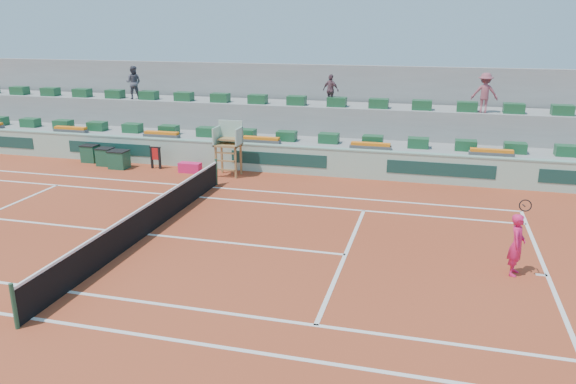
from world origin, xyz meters
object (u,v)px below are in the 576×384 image
tennis_player (517,244)px  drink_cooler_a (119,159)px  player_bag (190,168)px  umpire_chair (229,141)px

tennis_player → drink_cooler_a: bearing=155.6°
player_bag → tennis_player: bearing=-30.5°
drink_cooler_a → tennis_player: (16.37, -7.43, 0.44)m
umpire_chair → drink_cooler_a: size_ratio=2.83×
umpire_chair → drink_cooler_a: (-5.37, -0.18, -1.12)m
player_bag → tennis_player: tennis_player is taller
drink_cooler_a → tennis_player: size_ratio=0.37×
umpire_chair → drink_cooler_a: 5.49m
umpire_chair → drink_cooler_a: umpire_chair is taller
player_bag → umpire_chair: 2.31m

